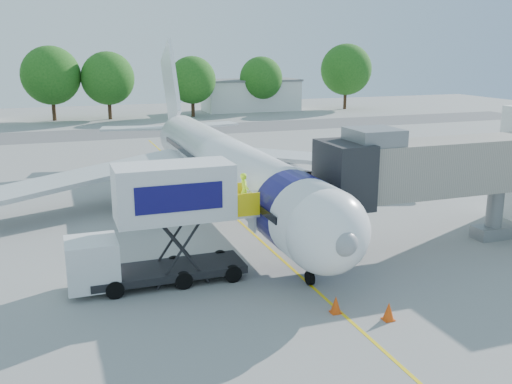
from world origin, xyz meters
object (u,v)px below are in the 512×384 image
object	(u,v)px
jet_bridge	(431,168)
catering_hiloader	(160,225)
ground_tug	(500,346)
aircraft	(224,165)

from	to	relation	value
jet_bridge	catering_hiloader	distance (m)	14.35
ground_tug	jet_bridge	bearing A→B (deg)	82.59
catering_hiloader	ground_tug	world-z (taller)	catering_hiloader
aircraft	jet_bridge	bearing A→B (deg)	-54.30
catering_hiloader	ground_tug	distance (m)	14.50
aircraft	jet_bridge	world-z (taller)	aircraft
aircraft	jet_bridge	size ratio (longest dim) A/B	2.71
catering_hiloader	ground_tug	xyz separation A→B (m)	(9.50, -10.76, -2.11)
jet_bridge	ground_tug	bearing A→B (deg)	-113.87
ground_tug	catering_hiloader	bearing A→B (deg)	147.90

